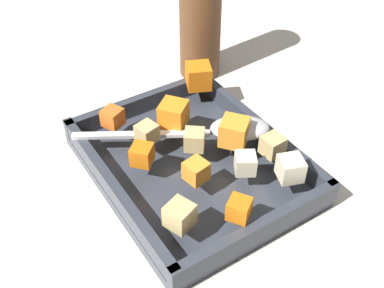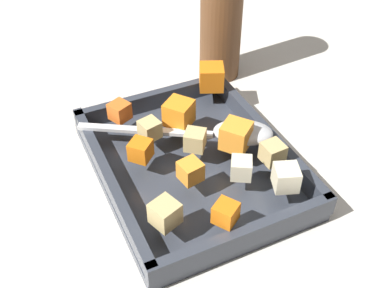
{
  "view_description": "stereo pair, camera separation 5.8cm",
  "coord_description": "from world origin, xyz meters",
  "views": [
    {
      "loc": [
        0.37,
        -0.24,
        0.43
      ],
      "look_at": [
        0.0,
        0.0,
        0.05
      ],
      "focal_mm": 44.47,
      "sensor_mm": 36.0,
      "label": 1
    },
    {
      "loc": [
        0.4,
        -0.19,
        0.43
      ],
      "look_at": [
        0.0,
        0.0,
        0.05
      ],
      "focal_mm": 44.47,
      "sensor_mm": 36.0,
      "label": 2
    }
  ],
  "objects": [
    {
      "name": "potato_chunk_corner_nw",
      "position": [
        0.0,
        0.01,
        0.05
      ],
      "size": [
        0.03,
        0.03,
        0.02
      ],
      "primitive_type": "cube",
      "rotation": [
        0.0,
        0.0,
        4.05
      ],
      "color": "tan",
      "rests_on": "baking_dish"
    },
    {
      "name": "carrot_chunk_near_right",
      "position": [
        -0.1,
        -0.06,
        0.05
      ],
      "size": [
        0.03,
        0.03,
        0.02
      ],
      "primitive_type": "cube",
      "rotation": [
        0.0,
        0.0,
        0.44
      ],
      "color": "orange",
      "rests_on": "baking_dish"
    },
    {
      "name": "carrot_chunk_mid_right",
      "position": [
        -0.01,
        -0.06,
        0.05
      ],
      "size": [
        0.03,
        0.03,
        0.02
      ],
      "primitive_type": "cube",
      "rotation": [
        0.0,
        0.0,
        3.89
      ],
      "color": "orange",
      "rests_on": "baking_dish"
    },
    {
      "name": "potato_chunk_far_left",
      "position": [
        -0.04,
        -0.04,
        0.05
      ],
      "size": [
        0.03,
        0.03,
        0.02
      ],
      "primitive_type": "cube",
      "rotation": [
        0.0,
        0.0,
        3.38
      ],
      "color": "tan",
      "rests_on": "baking_dish"
    },
    {
      "name": "potato_chunk_near_spoon",
      "position": [
        0.06,
        0.08,
        0.05
      ],
      "size": [
        0.03,
        0.03,
        0.02
      ],
      "primitive_type": "cube",
      "rotation": [
        0.0,
        0.0,
        0.07
      ],
      "color": "tan",
      "rests_on": "baking_dish"
    },
    {
      "name": "carrot_chunk_back_center",
      "position": [
        -0.05,
        0.01,
        0.06
      ],
      "size": [
        0.05,
        0.05,
        0.03
      ],
      "primitive_type": "cube",
      "rotation": [
        0.0,
        0.0,
        0.66
      ],
      "color": "orange",
      "rests_on": "baking_dish"
    },
    {
      "name": "carrot_chunk_heap_top",
      "position": [
        -0.11,
        0.08,
        0.06
      ],
      "size": [
        0.04,
        0.04,
        0.03
      ],
      "primitive_type": "cube",
      "rotation": [
        0.0,
        0.0,
        5.87
      ],
      "color": "orange",
      "rests_on": "baking_dish"
    },
    {
      "name": "serving_spoon",
      "position": [
        0.0,
        0.06,
        0.05
      ],
      "size": [
        0.15,
        0.23,
        0.02
      ],
      "rotation": [
        0.0,
        0.0,
        4.17
      ],
      "color": "silver",
      "rests_on": "baking_dish"
    },
    {
      "name": "pepper_mill",
      "position": [
        -0.19,
        0.14,
        0.11
      ],
      "size": [
        0.06,
        0.06,
        0.24
      ],
      "color": "brown",
      "rests_on": "ground_plane"
    },
    {
      "name": "carrot_chunk_center",
      "position": [
        0.05,
        -0.02,
        0.05
      ],
      "size": [
        0.03,
        0.03,
        0.02
      ],
      "primitive_type": "cube",
      "rotation": [
        0.0,
        0.0,
        4.89
      ],
      "color": "orange",
      "rests_on": "baking_dish"
    },
    {
      "name": "baking_dish",
      "position": [
        0.0,
        0.0,
        0.01
      ],
      "size": [
        0.28,
        0.23,
        0.04
      ],
      "color": "#333842",
      "rests_on": "ground_plane"
    },
    {
      "name": "potato_chunk_heap_side",
      "position": [
        0.09,
        -0.07,
        0.05
      ],
      "size": [
        0.03,
        0.03,
        0.03
      ],
      "primitive_type": "cube",
      "rotation": [
        0.0,
        0.0,
        0.35
      ],
      "color": "tan",
      "rests_on": "baking_dish"
    },
    {
      "name": "potato_chunk_corner_ne",
      "position": [
        0.1,
        0.07,
        0.05
      ],
      "size": [
        0.03,
        0.03,
        0.03
      ],
      "primitive_type": "cube",
      "rotation": [
        0.0,
        0.0,
        4.36
      ],
      "color": "beige",
      "rests_on": "baking_dish"
    },
    {
      "name": "ground_plane",
      "position": [
        0.0,
        0.0,
        0.0
      ],
      "size": [
        4.0,
        4.0,
        0.0
      ],
      "primitive_type": "plane",
      "color": "beige"
    },
    {
      "name": "carrot_chunk_far_right",
      "position": [
        0.12,
        -0.01,
        0.05
      ],
      "size": [
        0.03,
        0.03,
        0.02
      ],
      "primitive_type": "cube",
      "rotation": [
        0.0,
        0.0,
        2.16
      ],
      "color": "orange",
      "rests_on": "baking_dish"
    },
    {
      "name": "carrot_chunk_near_left",
      "position": [
        0.02,
        0.05,
        0.06
      ],
      "size": [
        0.05,
        0.05,
        0.03
      ],
      "primitive_type": "cube",
      "rotation": [
        0.0,
        0.0,
        2.24
      ],
      "color": "orange",
      "rests_on": "baking_dish"
    },
    {
      "name": "potato_chunk_corner_sw",
      "position": [
        0.07,
        0.03,
        0.05
      ],
      "size": [
        0.03,
        0.03,
        0.02
      ],
      "primitive_type": "cube",
      "rotation": [
        0.0,
        0.0,
        4.18
      ],
      "color": "beige",
      "rests_on": "baking_dish"
    }
  ]
}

